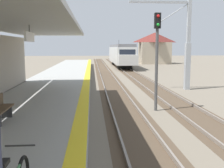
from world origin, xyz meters
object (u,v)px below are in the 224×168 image
rail_signal_post (157,52)px  catenary_pylon_far_side (184,45)px  approaching_train (121,54)px  distant_trackside_house (155,47)px

rail_signal_post → catenary_pylon_far_side: size_ratio=0.69×
approaching_train → distant_trackside_house: (7.87, 8.28, 1.16)m
distant_trackside_house → rail_signal_post: bearing=-102.9°
rail_signal_post → catenary_pylon_far_side: catenary_pylon_far_side is taller
approaching_train → distant_trackside_house: 11.48m
approaching_train → rail_signal_post: (-1.71, -33.71, 1.02)m
rail_signal_post → distant_trackside_house: size_ratio=0.79×
rail_signal_post → distant_trackside_house: distant_trackside_house is taller
catenary_pylon_far_side → distant_trackside_house: (5.64, 34.81, -0.27)m
approaching_train → distant_trackside_house: bearing=46.4°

